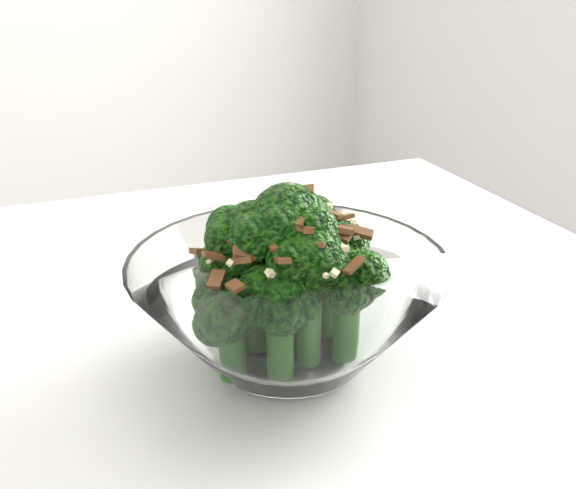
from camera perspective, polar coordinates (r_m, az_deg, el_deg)
broccoli_dish at (r=0.44m, az=-0.11°, el=-4.56°), size 0.22×0.22×0.14m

